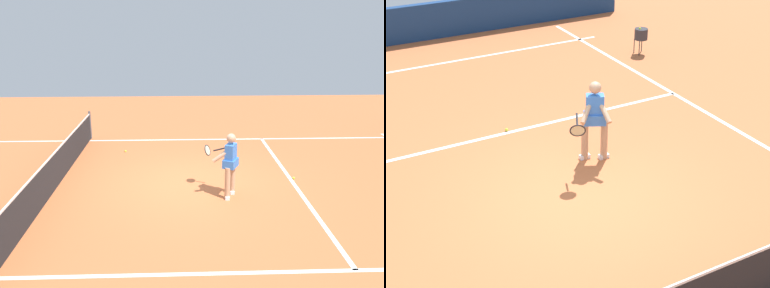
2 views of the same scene
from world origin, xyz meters
TOP-DOWN VIEW (x-y plane):
  - ground_plane at (0.00, 0.00)m, footprint 25.32×25.32m
  - court_back_wall at (0.00, -9.44)m, footprint 13.06×0.24m
  - baseline_marking at (0.00, -7.24)m, footprint 9.06×0.10m
  - service_line_marking at (0.00, -2.67)m, footprint 8.06×0.10m
  - sideline_left_marking at (-4.03, 0.00)m, footprint 0.10×17.48m
  - tennis_player at (-0.84, -0.89)m, footprint 1.04×0.83m
  - tennis_ball_mid at (0.16, -2.75)m, footprint 0.07×0.07m
  - ball_hopper at (-4.92, -5.38)m, footprint 0.36×0.36m

SIDE VIEW (x-z plane):
  - ground_plane at x=0.00m, z-range 0.00..0.00m
  - baseline_marking at x=0.00m, z-range 0.00..0.01m
  - service_line_marking at x=0.00m, z-range 0.00..0.01m
  - sideline_left_marking at x=-4.03m, z-range 0.00..0.01m
  - tennis_ball_mid at x=0.16m, z-range 0.00..0.07m
  - court_back_wall at x=0.00m, z-range 0.00..1.06m
  - ball_hopper at x=-4.92m, z-range 0.17..0.92m
  - tennis_player at x=-0.84m, z-range 0.07..1.62m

